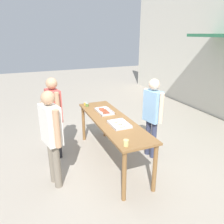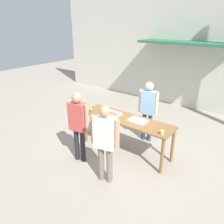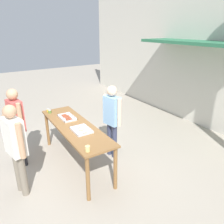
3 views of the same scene
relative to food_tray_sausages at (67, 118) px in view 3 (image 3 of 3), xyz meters
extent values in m
plane|color=#A39989|center=(0.44, -0.01, -0.91)|extent=(24.00, 24.00, 0.00)
cube|color=beige|center=(0.44, 3.99, 1.34)|extent=(12.00, 0.12, 4.50)
cube|color=#2D704C|center=(0.44, 3.44, 1.49)|extent=(3.20, 1.00, 0.08)
cube|color=brown|center=(0.44, -0.01, -0.03)|extent=(2.36, 0.67, 0.04)
cylinder|color=brown|center=(-0.67, -0.28, -0.48)|extent=(0.07, 0.07, 0.86)
cylinder|color=brown|center=(1.55, -0.28, -0.48)|extent=(0.07, 0.07, 0.86)
cylinder|color=brown|center=(-0.67, 0.26, -0.48)|extent=(0.07, 0.07, 0.86)
cylinder|color=brown|center=(1.55, 0.26, -0.48)|extent=(0.07, 0.07, 0.86)
cube|color=silver|center=(0.00, 0.00, -0.01)|extent=(0.47, 0.28, 0.01)
cube|color=silver|center=(0.00, -0.14, 0.01)|extent=(0.47, 0.01, 0.03)
cube|color=silver|center=(0.00, 0.14, 0.01)|extent=(0.47, 0.01, 0.03)
cube|color=silver|center=(-0.23, 0.00, 0.01)|extent=(0.01, 0.28, 0.03)
cube|color=silver|center=(0.23, 0.00, 0.01)|extent=(0.01, 0.28, 0.03)
cylinder|color=brown|center=(-0.18, 0.00, 0.01)|extent=(0.04, 0.12, 0.02)
cylinder|color=brown|center=(-0.13, -0.01, 0.01)|extent=(0.04, 0.12, 0.02)
cylinder|color=brown|center=(-0.06, 0.00, 0.01)|extent=(0.04, 0.14, 0.03)
cylinder|color=brown|center=(0.00, 0.01, 0.01)|extent=(0.03, 0.12, 0.02)
cylinder|color=brown|center=(0.06, 0.01, 0.01)|extent=(0.03, 0.13, 0.02)
cylinder|color=brown|center=(0.12, -0.01, 0.01)|extent=(0.03, 0.15, 0.02)
cylinder|color=brown|center=(0.19, 0.01, 0.01)|extent=(0.04, 0.14, 0.02)
cube|color=silver|center=(0.75, 0.00, -0.01)|extent=(0.42, 0.32, 0.01)
cube|color=silver|center=(0.75, -0.16, 0.01)|extent=(0.42, 0.01, 0.03)
cube|color=silver|center=(0.75, 0.16, 0.01)|extent=(0.42, 0.01, 0.03)
cube|color=silver|center=(0.54, 0.00, 0.01)|extent=(0.01, 0.32, 0.03)
cube|color=silver|center=(0.96, 0.00, 0.01)|extent=(0.01, 0.32, 0.03)
ellipsoid|color=beige|center=(0.62, 0.00, 0.02)|extent=(0.07, 0.11, 0.05)
ellipsoid|color=beige|center=(0.75, 0.01, 0.02)|extent=(0.08, 0.13, 0.05)
ellipsoid|color=beige|center=(0.88, 0.01, 0.02)|extent=(0.06, 0.12, 0.05)
cylinder|color=gold|center=(-0.60, -0.23, 0.02)|extent=(0.07, 0.07, 0.07)
cylinder|color=#B2B2B7|center=(-0.60, -0.23, 0.06)|extent=(0.07, 0.07, 0.01)
cylinder|color=#567A38|center=(-0.50, -0.22, 0.02)|extent=(0.07, 0.07, 0.07)
cylinder|color=#B2B2B7|center=(-0.50, -0.22, 0.06)|extent=(0.07, 0.07, 0.01)
cylinder|color=#DBC67A|center=(1.48, -0.23, 0.04)|extent=(0.08, 0.08, 0.10)
cylinder|color=#333851|center=(0.49, 0.79, -0.52)|extent=(0.11, 0.11, 0.79)
cylinder|color=#333851|center=(0.66, 0.82, -0.52)|extent=(0.11, 0.11, 0.79)
cube|color=#84B2DB|center=(0.58, 0.80, 0.19)|extent=(0.40, 0.26, 0.63)
sphere|color=beige|center=(0.58, 0.80, 0.63)|extent=(0.21, 0.21, 0.21)
cylinder|color=beige|center=(0.36, 0.76, 0.20)|extent=(0.08, 0.08, 0.59)
cylinder|color=beige|center=(0.79, 0.84, 0.20)|extent=(0.08, 0.08, 0.59)
cylinder|color=#232328|center=(-0.09, -0.98, -0.51)|extent=(0.11, 0.11, 0.80)
cylinder|color=#232328|center=(-0.26, -1.01, -0.51)|extent=(0.11, 0.11, 0.80)
cube|color=#C64C47|center=(-0.17, -1.00, 0.21)|extent=(0.41, 0.27, 0.63)
sphere|color=tan|center=(-0.17, -1.00, 0.65)|extent=(0.22, 0.22, 0.22)
cylinder|color=tan|center=(0.05, -0.95, 0.22)|extent=(0.08, 0.08, 0.60)
cylinder|color=tan|center=(-0.40, -1.04, 0.22)|extent=(0.08, 0.08, 0.60)
cylinder|color=#756B5B|center=(0.84, -1.16, -0.52)|extent=(0.12, 0.12, 0.79)
cylinder|color=#756B5B|center=(0.66, -1.20, -0.52)|extent=(0.12, 0.12, 0.79)
cube|color=silver|center=(0.75, -1.18, 0.19)|extent=(0.45, 0.32, 0.63)
sphere|color=tan|center=(0.75, -1.18, 0.63)|extent=(0.21, 0.21, 0.21)
cylinder|color=tan|center=(0.99, -1.12, 0.21)|extent=(0.09, 0.09, 0.60)
cylinder|color=tan|center=(0.50, -1.24, 0.21)|extent=(0.09, 0.09, 0.60)
camera|label=1|loc=(4.01, -1.51, 1.54)|focal=35.00mm
camera|label=2|loc=(3.10, -3.99, 2.14)|focal=35.00mm
camera|label=3|loc=(4.26, -1.51, 1.84)|focal=35.00mm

